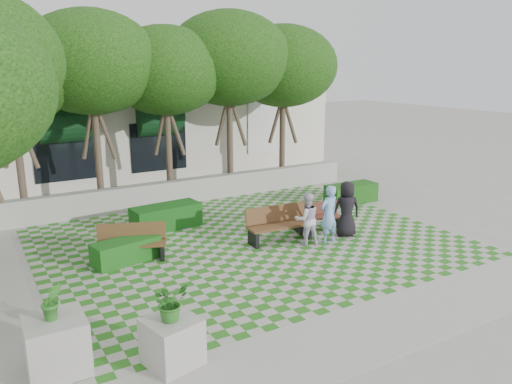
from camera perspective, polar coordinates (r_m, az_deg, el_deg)
ground at (r=14.37m, az=1.34°, el=-6.96°), size 90.00×90.00×0.00m
lawn at (r=15.17m, az=-0.67°, el=-5.75°), size 12.00×12.00×0.00m
sidewalk_south at (r=11.04m, az=14.75°, el=-14.40°), size 16.00×2.00×0.01m
retaining_wall at (r=19.52m, az=-8.31°, el=0.08°), size 15.00×0.36×0.90m
bench_east at (r=16.42m, az=6.89°, el=-2.79°), size 1.70×0.91×0.85m
bench_mid at (r=15.17m, az=2.64°, el=-3.73°), size 2.08×0.82×1.07m
bench_west at (r=14.19m, az=-14.04°, el=-5.66°), size 1.97×1.27×0.98m
hedge_east at (r=19.75m, az=10.81°, el=-0.12°), size 2.08×0.85×0.73m
hedge_midleft at (r=16.59m, az=-10.22°, el=-2.81°), size 2.29×1.08×0.78m
hedge_west at (r=14.09m, az=-14.61°, el=-6.52°), size 1.91×1.07×0.63m
planter_front at (r=9.31m, az=-9.60°, el=-15.48°), size 1.05×1.05×1.56m
planter_back at (r=9.69m, az=-21.86°, el=-15.64°), size 1.01×1.01×1.67m
person_blue at (r=15.07m, az=8.31°, el=-2.53°), size 0.69×0.50×1.77m
person_dark at (r=15.73m, az=10.30°, el=-1.92°), size 0.99×0.82×1.75m
person_white at (r=14.84m, az=5.81°, el=-3.08°), size 0.89×0.76×1.59m
tree_row at (r=18.07m, az=-14.18°, el=13.82°), size 17.70×13.40×7.41m
building at (r=26.80m, az=-13.13°, el=8.24°), size 18.00×8.92×5.15m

